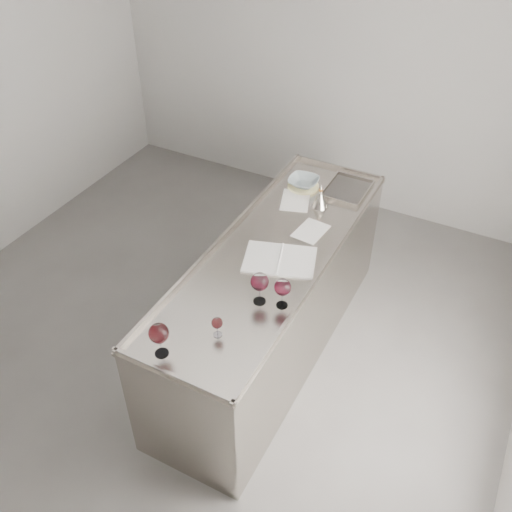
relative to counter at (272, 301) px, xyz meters
The scene contains 12 objects.
room_shell 1.10m from the counter, 148.97° to the right, with size 4.54×5.04×2.84m.
counter is the anchor object (origin of this frame).
wine_glass_left 1.25m from the counter, 97.49° to the right, with size 0.11×0.11×0.22m.
wine_glass_middle 0.79m from the counter, 73.37° to the right, with size 0.11×0.11×0.21m.
wine_glass_right 0.80m from the counter, 58.05° to the right, with size 0.10×0.10×0.20m.
wine_glass_small 1.00m from the counter, 85.95° to the right, with size 0.06×0.06×0.13m.
notebook 0.49m from the counter, 41.05° to the right, with size 0.54×0.45×0.02m.
loose_paper_top 0.78m from the counter, 101.03° to the left, with size 0.20×0.29×0.00m, color white.
loose_paper_under 0.58m from the counter, 66.49° to the left, with size 0.18×0.26×0.00m, color silver.
trivet 0.95m from the counter, 100.06° to the left, with size 0.24×0.24×0.02m, color beige.
ceramic_bowl 0.97m from the counter, 100.06° to the left, with size 0.23×0.23×0.06m, color gray.
wine_funnel 0.82m from the counter, 83.71° to the left, with size 0.13×0.13×0.18m.
Camera 1 is at (1.77, -2.37, 3.31)m, focal length 40.00 mm.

